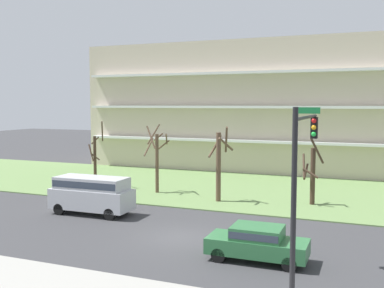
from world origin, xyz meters
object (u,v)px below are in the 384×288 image
(tree_left, at_px, (157,157))
(tree_center, at_px, (219,163))
(van_silver_near_left, at_px, (92,192))
(sedan_green_center_left, at_px, (257,242))
(traffic_signal_mast, at_px, (302,168))
(tree_far_left, at_px, (95,158))
(tree_right, at_px, (312,174))

(tree_left, relative_size, tree_center, 1.00)
(van_silver_near_left, bearing_deg, sedan_green_center_left, 158.17)
(van_silver_near_left, bearing_deg, tree_left, -96.87)
(tree_left, relative_size, traffic_signal_mast, 0.79)
(tree_far_left, height_order, traffic_signal_mast, traffic_signal_mast)
(tree_far_left, xyz_separation_m, sedan_green_center_left, (16.61, -12.27, -1.58))
(tree_far_left, relative_size, tree_right, 1.18)
(tree_far_left, distance_m, traffic_signal_mast, 24.32)
(tree_center, height_order, van_silver_near_left, tree_center)
(tree_left, distance_m, van_silver_near_left, 7.76)
(van_silver_near_left, height_order, traffic_signal_mast, traffic_signal_mast)
(tree_left, bearing_deg, tree_far_left, 178.04)
(tree_center, relative_size, traffic_signal_mast, 0.79)
(tree_left, height_order, traffic_signal_mast, traffic_signal_mast)
(tree_center, xyz_separation_m, sedan_green_center_left, (5.40, -10.81, -1.94))
(tree_far_left, bearing_deg, tree_right, -0.37)
(tree_far_left, distance_m, tree_right, 17.41)
(tree_right, bearing_deg, sedan_green_center_left, -93.72)
(tree_right, bearing_deg, tree_left, -179.59)
(tree_center, relative_size, van_silver_near_left, 1.03)
(tree_far_left, relative_size, traffic_signal_mast, 0.81)
(van_silver_near_left, bearing_deg, tree_right, -149.26)
(van_silver_near_left, distance_m, traffic_signal_mast, 16.14)
(tree_left, xyz_separation_m, van_silver_near_left, (-0.81, -7.57, -1.46))
(tree_far_left, xyz_separation_m, tree_center, (11.22, -1.46, 0.35))
(tree_center, xyz_separation_m, tree_right, (6.19, 1.35, -0.61))
(tree_left, distance_m, tree_center, 5.63)
(tree_right, xyz_separation_m, sedan_green_center_left, (-0.79, -12.16, -1.33))
(tree_far_left, height_order, tree_left, tree_far_left)
(van_silver_near_left, bearing_deg, traffic_signal_mast, 151.36)
(tree_far_left, bearing_deg, sedan_green_center_left, -36.45)
(tree_center, distance_m, tree_right, 6.36)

